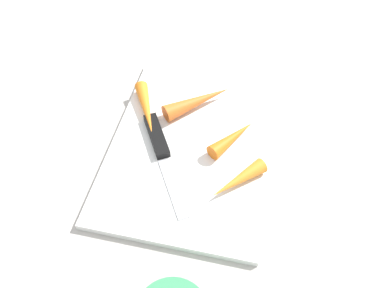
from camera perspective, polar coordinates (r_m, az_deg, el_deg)
name	(u,v)px	position (r m, az deg, el deg)	size (l,w,h in m)	color
ground_plane	(192,149)	(0.68, 0.00, -0.63)	(1.40, 1.40, 0.00)	#ADA8A0
cutting_board	(192,146)	(0.67, 0.00, -0.32)	(0.36, 0.26, 0.01)	white
knife	(158,143)	(0.67, -4.75, 0.09)	(0.18, 0.12, 0.01)	#B7B7BC
carrot_short	(238,180)	(0.62, 6.40, -5.05)	(0.02, 0.02, 0.10)	orange
carrot_shortest	(233,138)	(0.67, 5.71, 0.91)	(0.03, 0.03, 0.09)	orange
carrot_longest	(198,101)	(0.72, 0.85, 6.03)	(0.03, 0.03, 0.13)	orange
carrot_long	(147,110)	(0.71, -6.35, 4.74)	(0.02, 0.02, 0.12)	orange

